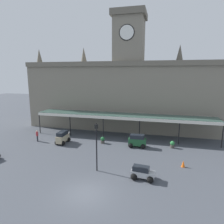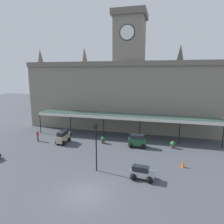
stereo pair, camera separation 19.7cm
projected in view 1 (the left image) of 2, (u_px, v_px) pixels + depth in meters
The scene contains 11 objects.
ground_plane at pixel (86, 194), 17.01m from camera, with size 140.00×140.00×0.00m, color #454951.
station_building at pixel (128, 92), 35.41m from camera, with size 36.70×5.66×19.91m.
entrance_canopy at pixel (123, 116), 31.31m from camera, with size 28.12×3.26×3.65m.
car_silver_estate at pixel (143, 173), 19.28m from camera, with size 2.33×1.70×1.27m.
car_beige_van at pixel (63, 138), 29.08m from camera, with size 1.62×2.42×1.77m.
car_green_van at pixel (137, 141), 27.56m from camera, with size 2.44×1.67×1.77m.
pedestrian_near_entrance at pixel (37, 135), 29.89m from camera, with size 0.34×0.34×1.67m.
victorian_lamppost at pixel (97, 142), 20.41m from camera, with size 0.30×0.30×5.13m.
traffic_cone at pixel (183, 164), 21.76m from camera, with size 0.40×0.40×0.74m, color orange.
planter_near_kerb at pixel (172, 144), 27.30m from camera, with size 0.60×0.60×0.96m.
planter_forecourt_centre at pixel (103, 140), 29.10m from camera, with size 0.60×0.60×0.96m.
Camera 1 is at (5.89, -14.36, 10.05)m, focal length 32.22 mm.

